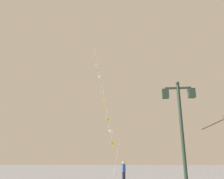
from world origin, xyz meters
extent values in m
cylinder|color=#1E2D23|center=(2.26, 7.41, 2.49)|extent=(0.14, 0.14, 4.99)
sphere|color=#1E2D23|center=(2.26, 7.41, 5.07)|extent=(0.16, 0.16, 0.16)
cube|color=#1E2D23|center=(2.26, 7.41, 4.84)|extent=(1.13, 0.08, 0.08)
cube|color=#1E2D23|center=(1.70, 7.41, 4.59)|extent=(0.28, 0.28, 0.40)
cube|color=beige|center=(1.70, 7.41, 4.59)|extent=(0.19, 0.19, 0.30)
cube|color=#1E2D23|center=(2.83, 7.41, 4.59)|extent=(0.28, 0.28, 0.40)
cube|color=beige|center=(2.83, 7.41, 4.59)|extent=(0.19, 0.19, 0.30)
cylinder|color=silver|center=(-1.47, 20.65, 1.84)|extent=(0.87, 2.10, 3.33)
cylinder|color=silver|center=(-2.07, 22.13, 4.19)|extent=(0.38, 0.90, 1.41)
cylinder|color=silver|center=(-2.42, 23.00, 5.59)|extent=(0.38, 0.90, 1.41)
cylinder|color=silver|center=(-2.78, 23.88, 6.99)|extent=(0.38, 0.90, 1.41)
cylinder|color=silver|center=(-3.13, 24.75, 8.39)|extent=(0.38, 0.90, 1.41)
cylinder|color=silver|center=(-3.49, 25.63, 9.79)|extent=(0.38, 0.90, 1.41)
cylinder|color=silver|center=(-3.84, 26.51, 11.19)|extent=(0.38, 0.90, 1.41)
cylinder|color=silver|center=(-4.20, 27.38, 12.59)|extent=(0.38, 0.90, 1.41)
cylinder|color=silver|center=(-4.55, 28.26, 13.99)|extent=(0.38, 0.90, 1.41)
cylinder|color=silver|center=(-4.91, 29.13, 15.39)|extent=(0.38, 0.90, 1.41)
cylinder|color=silver|center=(-5.26, 30.01, 16.79)|extent=(0.38, 0.90, 1.41)
cylinder|color=silver|center=(-5.62, 30.89, 18.19)|extent=(0.38, 0.90, 1.41)
cube|color=yellow|center=(-1.89, 21.69, 3.49)|extent=(0.34, 0.19, 0.38)
cylinder|color=yellow|center=(-1.89, 21.69, 3.26)|extent=(0.03, 0.04, 0.19)
cube|color=white|center=(-2.25, 22.56, 4.89)|extent=(0.37, 0.10, 0.38)
cylinder|color=white|center=(-2.25, 22.56, 4.65)|extent=(0.02, 0.02, 0.20)
cube|color=yellow|center=(-2.60, 23.44, 6.29)|extent=(0.35, 0.17, 0.38)
cylinder|color=yellow|center=(-2.60, 23.44, 6.02)|extent=(0.03, 0.03, 0.28)
cube|color=white|center=(-2.96, 24.32, 7.69)|extent=(0.33, 0.21, 0.38)
cylinder|color=white|center=(-2.96, 24.32, 7.44)|extent=(0.03, 0.04, 0.22)
cube|color=yellow|center=(-3.31, 25.19, 9.09)|extent=(0.37, 0.11, 0.38)
cylinder|color=yellow|center=(-3.31, 25.19, 8.86)|extent=(0.02, 0.03, 0.18)
cube|color=white|center=(-3.67, 26.07, 10.49)|extent=(0.35, 0.18, 0.38)
cylinder|color=white|center=(-3.67, 26.07, 10.26)|extent=(0.02, 0.02, 0.18)
cube|color=yellow|center=(-4.02, 26.94, 11.89)|extent=(0.32, 0.22, 0.38)
cylinder|color=yellow|center=(-4.02, 26.94, 11.65)|extent=(0.03, 0.03, 0.20)
cube|color=white|center=(-4.38, 27.82, 13.29)|extent=(0.37, 0.09, 0.38)
cylinder|color=white|center=(-4.38, 27.82, 13.02)|extent=(0.02, 0.04, 0.25)
cube|color=yellow|center=(-4.73, 28.70, 14.69)|extent=(0.33, 0.20, 0.38)
cylinder|color=yellow|center=(-4.73, 28.70, 14.41)|extent=(0.04, 0.05, 0.27)
cube|color=white|center=(-5.09, 29.57, 16.09)|extent=(0.34, 0.18, 0.38)
cylinder|color=white|center=(-5.09, 29.57, 15.86)|extent=(0.02, 0.03, 0.17)
cube|color=yellow|center=(-5.44, 30.45, 17.49)|extent=(0.33, 0.20, 0.38)
cylinder|color=yellow|center=(-5.44, 30.45, 17.25)|extent=(0.03, 0.04, 0.19)
cube|color=white|center=(-5.80, 31.32, 18.89)|extent=(0.35, 0.17, 0.38)
cylinder|color=white|center=(-5.80, 31.32, 18.64)|extent=(0.02, 0.02, 0.21)
cube|color=#1E1E2D|center=(-0.65, 18.14, 0.45)|extent=(0.29, 0.35, 0.90)
cube|color=#264C8C|center=(-0.65, 18.14, 1.18)|extent=(0.36, 0.44, 0.60)
sphere|color=tan|center=(-0.65, 18.14, 1.60)|extent=(0.22, 0.22, 0.22)
cylinder|color=#264C8C|center=(-0.73, 18.35, 1.35)|extent=(0.22, 0.40, 0.50)
cylinder|color=#4C3826|center=(5.04, 11.65, 3.87)|extent=(1.39, 0.55, 0.66)
camera|label=1|loc=(0.22, -2.34, 1.78)|focal=36.36mm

